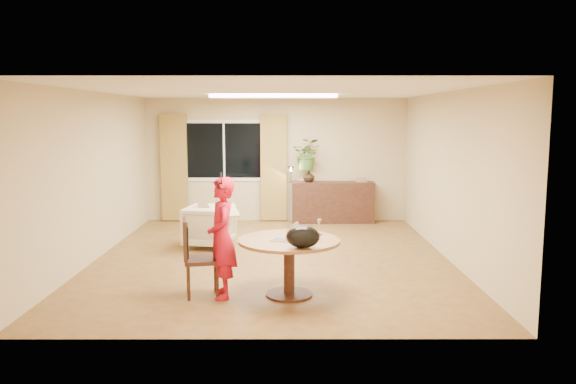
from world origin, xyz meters
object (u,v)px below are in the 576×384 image
object	(u,v)px
dining_table	(289,251)
sideboard	(333,202)
child	(222,238)
dining_chair	(202,257)
armchair	(209,226)

from	to	relation	value
dining_table	sideboard	distance (m)	4.97
child	dining_table	bearing A→B (deg)	81.12
child	dining_chair	bearing A→B (deg)	-111.99
dining_table	child	xyz separation A→B (m)	(-0.82, -0.04, 0.18)
dining_table	armchair	size ratio (longest dim) A/B	1.61
armchair	sideboard	size ratio (longest dim) A/B	0.46
dining_table	child	distance (m)	0.84
armchair	dining_table	bearing A→B (deg)	127.30
dining_table	armchair	distance (m)	2.98
child	armchair	world-z (taller)	child
dining_table	dining_chair	distance (m)	1.08
dining_table	dining_chair	size ratio (longest dim) A/B	1.29
child	sideboard	world-z (taller)	child
dining_chair	child	bearing A→B (deg)	-21.52
dining_chair	armchair	world-z (taller)	dining_chair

